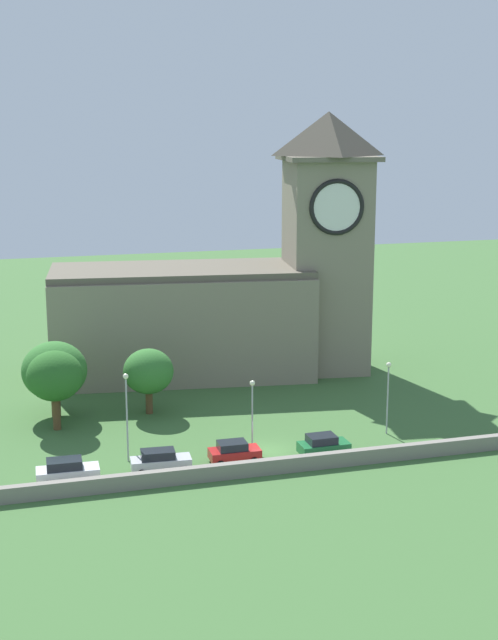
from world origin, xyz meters
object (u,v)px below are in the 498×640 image
Objects in this scene: streetlamp_central at (252,403)px; tree_riverside_east at (54,371)px; streetlamp_west_mid at (127,403)px; streetlamp_east_mid at (388,386)px; tree_churchyard at (55,376)px; church at (232,293)px; car_red at (234,452)px; tree_riverside_west at (148,372)px; car_white at (67,471)px; car_green at (323,445)px; car_silver at (160,461)px.

streetlamp_central is 20.02m from tree_riverside_east.
streetlamp_west_mid is 1.13× the size of streetlamp_east_mid.
streetlamp_west_mid is 10.47m from tree_churchyard.
church reaches higher than car_red.
car_red is 0.56× the size of streetlamp_west_mid.
streetlamp_west_mid is (-14.77, -22.99, -3.85)m from church.
streetlamp_west_mid is 11.96m from tree_riverside_west.
streetlamp_central is (-4.54, -23.44, -4.57)m from church.
car_red is 9.37m from streetlamp_west_mid.
tree_riverside_west reaches higher than car_white.
car_green is at bearing 0.07° from car_white.
streetlamp_west_mid is at bearing -179.45° from streetlamp_east_mid.
car_silver reaches higher than car_green.
streetlamp_east_mid reaches higher than car_silver.
car_red is at bearing 3.75° from car_silver.
tree_riverside_east is at bearing 155.24° from streetlamp_east_mid.
streetlamp_east_mid is at bearing -24.76° from tree_riverside_east.
tree_churchyard reaches higher than streetlamp_east_mid.
tree_riverside_east reaches higher than tree_riverside_west.
streetlamp_west_mid is 1.18× the size of tree_riverside_west.
tree_churchyard is at bearing 148.38° from car_green.
car_green is 0.58× the size of tree_churchyard.
church is at bearing 109.00° from streetlamp_east_mid.
streetlamp_west_mid reaches higher than car_silver.
streetlamp_central is (15.30, 2.86, 3.13)m from car_white.
tree_riverside_west is at bearing 119.10° from streetlamp_central.
tree_riverside_east reaches higher than streetlamp_central.
streetlamp_east_mid is 30.12m from tree_riverside_east.
car_red is 0.58× the size of tree_riverside_east.
car_silver is 21.10m from streetlamp_east_mid.
car_green is (7.32, -0.65, 0.03)m from car_red.
car_silver is at bearing 2.26° from car_white.
car_green is 0.56× the size of streetlamp_west_mid.
car_green is at bearing -28.75° from streetlamp_central.
tree_riverside_west reaches higher than streetlamp_central.
car_green reaches higher than car_red.
car_green is (0.64, -26.28, -7.77)m from church.
car_red is (13.16, 0.68, -0.09)m from car_white.
tree_churchyard is (-6.98, 12.26, 3.94)m from car_silver.
streetlamp_west_mid reaches higher than car_green.
car_white is 0.66× the size of tree_churchyard.
car_green is (13.36, -0.26, -0.01)m from car_silver.
car_red is 0.57× the size of tree_churchyard.
streetlamp_east_mid reaches higher than tree_riverside_west.
tree_riverside_east is (-19.51, -10.16, -4.30)m from church.
car_green is at bearing -5.09° from car_red.
car_green is at bearing -38.66° from tree_riverside_east.
church is at bearing 27.50° from tree_riverside_east.
tree_riverside_west is (-4.43, 14.00, 3.16)m from car_red.
car_silver is 5.35m from streetlamp_west_mid.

